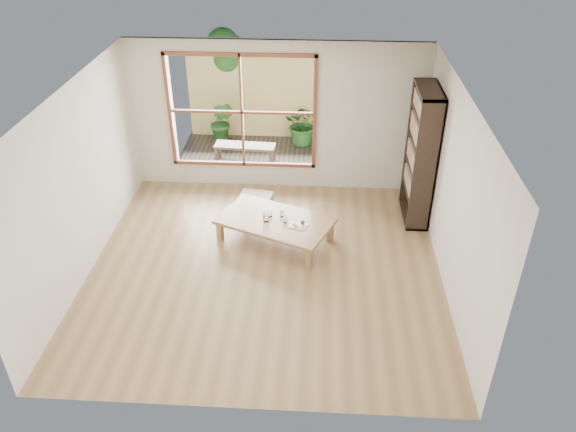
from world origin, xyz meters
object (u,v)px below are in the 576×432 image
object	(u,v)px
bookshelf	(421,156)
garden_bench	(245,148)
low_table	(275,222)
food_tray	(299,225)

from	to	relation	value
bookshelf	garden_bench	world-z (taller)	bookshelf
bookshelf	garden_bench	xyz separation A→B (m)	(-3.01, 1.72, -0.76)
bookshelf	garden_bench	size ratio (longest dim) A/B	1.85
low_table	bookshelf	bearing A→B (deg)	44.59
low_table	garden_bench	distance (m)	2.69
food_tray	bookshelf	bearing A→B (deg)	45.64
low_table	bookshelf	xyz separation A→B (m)	(2.22, 0.85, 0.76)
bookshelf	food_tray	bearing A→B (deg)	-151.25
bookshelf	garden_bench	bearing A→B (deg)	150.19
low_table	bookshelf	size ratio (longest dim) A/B	0.88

